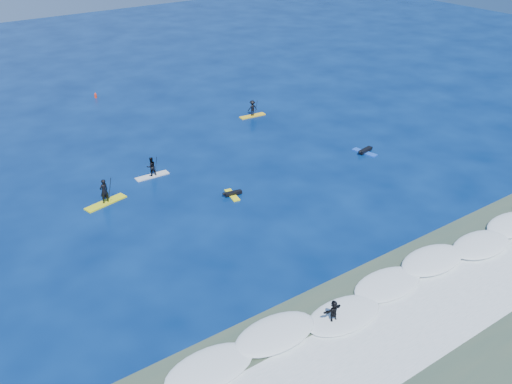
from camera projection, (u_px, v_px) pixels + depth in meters
ground at (273, 221)px, 40.15m from camera, size 160.00×160.00×0.00m
shallow_water at (432, 332)px, 30.12m from camera, size 90.00×13.00×0.01m
breaking_wave at (377, 293)px, 32.99m from camera, size 40.00×6.00×0.30m
whitewater at (417, 322)px, 30.84m from camera, size 34.00×5.00×0.02m
sup_paddler_left at (105, 195)px, 42.00m from camera, size 3.38×1.52×2.30m
sup_paddler_center at (151, 168)px, 45.91m from camera, size 2.79×0.79×1.94m
sup_paddler_right at (252, 109)px, 57.98m from camera, size 2.82×0.93×1.94m
prone_paddler_near at (232, 194)px, 43.33m from camera, size 1.56×2.03×0.41m
prone_paddler_far at (365, 151)px, 50.27m from camera, size 1.84×2.38×0.48m
wave_surfer at (333, 312)px, 30.30m from camera, size 1.94×0.55×1.40m
marker_buoy at (96, 95)px, 63.26m from camera, size 0.28×0.28×0.66m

